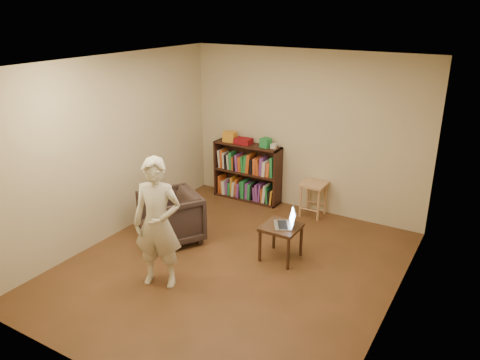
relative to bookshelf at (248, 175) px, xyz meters
The scene contains 15 objects.
floor 2.34m from the bookshelf, 65.41° to the right, with size 4.50×4.50×0.00m, color #473017.
ceiling 3.16m from the bookshelf, 65.41° to the right, with size 4.50×4.50×0.00m, color silver.
wall_back 1.30m from the bookshelf, ahead, with size 4.00×4.00×0.00m, color #BCAE8E.
wall_left 2.49m from the bookshelf, 116.45° to the right, with size 4.50×4.50×0.00m, color #BCAE8E.
wall_right 3.73m from the bookshelf, 35.29° to the right, with size 4.50×4.50×0.00m, color #BCAE8E.
bookshelf is the anchor object (origin of this frame).
box_yellow 0.73m from the bookshelf, behind, with size 0.21×0.15×0.17m, color orange.
red_cloth 0.61m from the bookshelf, 165.79° to the right, with size 0.28×0.21×0.09m, color maroon.
box_green 0.72m from the bookshelf, ahead, with size 0.15×0.15×0.15m, color #217F3E.
box_white 0.77m from the bookshelf, ahead, with size 0.09×0.09×0.07m, color beige.
stool 1.25m from the bookshelf, ahead, with size 0.39×0.39×0.56m.
armchair 1.92m from the bookshelf, 95.33° to the right, with size 0.78×0.80×0.73m, color #322521.
side_table 2.12m from the bookshelf, 48.15° to the right, with size 0.48×0.48×0.49m.
laptop 2.13m from the bookshelf, 46.30° to the right, with size 0.39×0.40×0.23m.
person 2.91m from the bookshelf, 81.87° to the right, with size 0.59×0.39×1.61m, color beige.
Camera 1 is at (2.81, -4.53, 3.23)m, focal length 35.00 mm.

